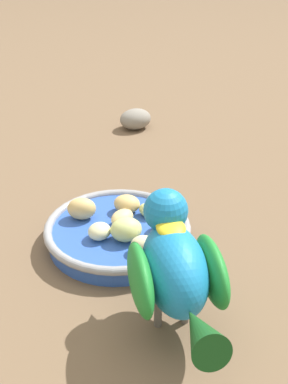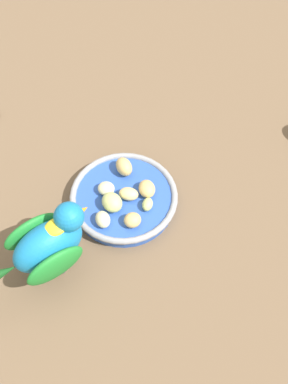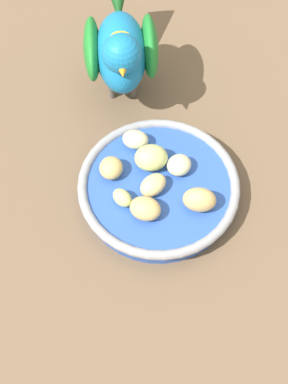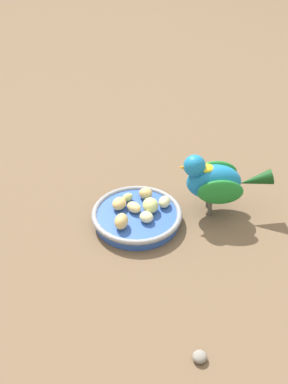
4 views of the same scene
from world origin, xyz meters
TOP-DOWN VIEW (x-y plane):
  - ground_plane at (0.00, 0.00)m, footprint 4.00×4.00m
  - feeding_bowl at (-0.02, 0.00)m, footprint 0.18×0.18m
  - apple_piece_0 at (-0.02, 0.01)m, footprint 0.04×0.04m
  - apple_piece_1 at (-0.04, 0.04)m, footprint 0.03×0.03m
  - apple_piece_2 at (0.00, 0.05)m, footprint 0.03×0.03m
  - apple_piece_3 at (0.01, 0.01)m, footprint 0.03×0.04m
  - apple_piece_4 at (-0.05, 0.02)m, footprint 0.04×0.04m
  - apple_piece_5 at (0.00, -0.02)m, footprint 0.04×0.04m
  - apple_piece_6 at (-0.05, -0.04)m, footprint 0.03×0.04m
  - apple_piece_7 at (0.04, 0.02)m, footprint 0.03×0.04m
  - parrot at (0.14, 0.03)m, footprint 0.19×0.09m
  - rock_large at (-0.38, 0.08)m, footprint 0.06×0.07m

SIDE VIEW (x-z plane):
  - ground_plane at x=0.00m, z-range 0.00..0.00m
  - feeding_bowl at x=-0.02m, z-range 0.00..0.03m
  - rock_large at x=-0.38m, z-range 0.00..0.04m
  - apple_piece_1 at x=-0.04m, z-range 0.02..0.04m
  - apple_piece_0 at x=-0.02m, z-range 0.02..0.04m
  - apple_piece_5 at x=0.00m, z-range 0.02..0.04m
  - apple_piece_7 at x=0.04m, z-range 0.02..0.04m
  - apple_piece_2 at x=0.00m, z-range 0.02..0.04m
  - apple_piece_4 at x=-0.05m, z-range 0.02..0.05m
  - apple_piece_6 at x=-0.05m, z-range 0.02..0.05m
  - apple_piece_3 at x=0.01m, z-range 0.02..0.05m
  - parrot at x=0.14m, z-range 0.01..0.15m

